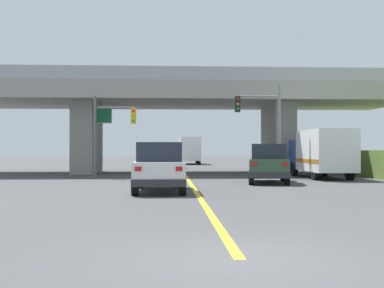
{
  "coord_description": "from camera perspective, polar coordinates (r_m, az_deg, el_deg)",
  "views": [
    {
      "loc": [
        -1.13,
        -7.41,
        1.73
      ],
      "look_at": [
        0.43,
        23.85,
        2.1
      ],
      "focal_mm": 44.31,
      "sensor_mm": 36.0,
      "label": 1
    }
  ],
  "objects": [
    {
      "name": "ground",
      "position": [
        35.36,
        -1.03,
        -3.49
      ],
      "size": [
        160.0,
        160.0,
        0.0
      ],
      "primitive_type": "plane",
      "color": "#424244"
    },
    {
      "name": "overpass_bridge",
      "position": [
        35.48,
        -1.03,
        4.84
      ],
      "size": [
        32.17,
        8.75,
        7.22
      ],
      "color": "gray",
      "rests_on": "ground"
    },
    {
      "name": "lane_divider_stripe",
      "position": [
        20.07,
        0.38,
        -5.62
      ],
      "size": [
        0.2,
        25.1,
        0.01
      ],
      "primitive_type": "cube",
      "color": "yellow",
      "rests_on": "ground"
    },
    {
      "name": "suv_lead",
      "position": [
        19.6,
        -3.9,
        -2.78
      ],
      "size": [
        2.05,
        4.69,
        2.02
      ],
      "color": "silver",
      "rests_on": "ground"
    },
    {
      "name": "suv_crossing",
      "position": [
        24.99,
        9.16,
        -2.32
      ],
      "size": [
        2.7,
        4.72,
        2.02
      ],
      "rotation": [
        0.0,
        0.0,
        -0.18
      ],
      "color": "#2D4C33",
      "rests_on": "ground"
    },
    {
      "name": "box_truck",
      "position": [
        29.84,
        15.34,
        -1.02
      ],
      "size": [
        2.33,
        6.62,
        2.9
      ],
      "color": "navy",
      "rests_on": "ground"
    },
    {
      "name": "sedan_oncoming",
      "position": [
        45.18,
        -2.72,
        -1.59
      ],
      "size": [
        1.93,
        4.39,
        2.02
      ],
      "color": "silver",
      "rests_on": "ground"
    },
    {
      "name": "traffic_signal_nearside",
      "position": [
        29.12,
        8.75,
        3.01
      ],
      "size": [
        2.81,
        0.36,
        5.79
      ],
      "color": "slate",
      "rests_on": "ground"
    },
    {
      "name": "traffic_signal_farside",
      "position": [
        29.39,
        -9.9,
        2.07
      ],
      "size": [
        2.6,
        0.36,
        5.02
      ],
      "color": "#56595E",
      "rests_on": "ground"
    },
    {
      "name": "highway_sign",
      "position": [
        33.99,
        -10.95,
        2.63
      ],
      "size": [
        1.6,
        0.17,
        5.0
      ],
      "color": "slate",
      "rests_on": "ground"
    },
    {
      "name": "semi_truck_distant",
      "position": [
        56.34,
        -0.27,
        -0.75
      ],
      "size": [
        2.33,
        6.82,
        3.18
      ],
      "color": "red",
      "rests_on": "ground"
    }
  ]
}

